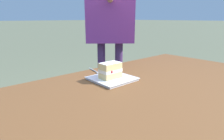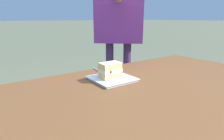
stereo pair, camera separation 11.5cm
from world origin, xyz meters
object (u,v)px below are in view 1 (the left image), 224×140
object	(u,v)px
patio_table	(159,97)
cake_slice	(110,70)
dessert_fork	(95,71)
dessert_plate	(112,79)
diner_person	(110,14)

from	to	relation	value
patio_table	cake_slice	bearing A→B (deg)	-55.10
patio_table	dessert_fork	size ratio (longest dim) A/B	9.94
dessert_plate	dessert_fork	bearing A→B (deg)	-99.03
dessert_plate	dessert_fork	world-z (taller)	dessert_plate
dessert_plate	dessert_fork	distance (m)	0.22
dessert_fork	patio_table	bearing A→B (deg)	104.71
patio_table	dessert_fork	xyz separation A→B (m)	(0.12, -0.45, 0.08)
cake_slice	diner_person	distance (m)	0.88
patio_table	cake_slice	world-z (taller)	cake_slice
dessert_plate	cake_slice	distance (m)	0.06
dessert_plate	diner_person	world-z (taller)	diner_person
dessert_plate	dessert_fork	xyz separation A→B (m)	(-0.03, -0.22, -0.00)
cake_slice	patio_table	bearing A→B (deg)	124.90
dessert_fork	diner_person	world-z (taller)	diner_person
cake_slice	dessert_fork	size ratio (longest dim) A/B	0.74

